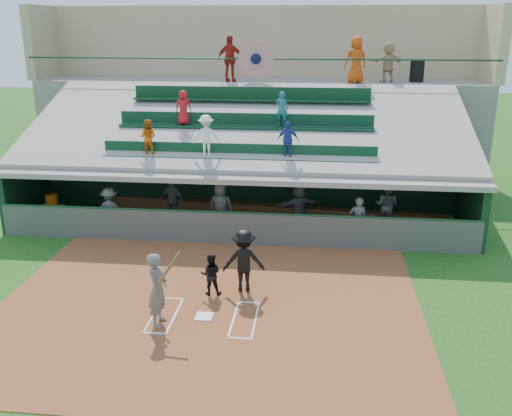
# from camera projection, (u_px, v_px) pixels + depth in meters

# --- Properties ---
(ground) EXTENTS (100.00, 100.00, 0.00)m
(ground) POSITION_uv_depth(u_px,v_px,m) (204.00, 318.00, 14.32)
(ground) COLOR #1D4D15
(ground) RESTS_ON ground
(dirt_slab) EXTENTS (11.00, 9.00, 0.02)m
(dirt_slab) POSITION_uv_depth(u_px,v_px,m) (208.00, 308.00, 14.79)
(dirt_slab) COLOR brown
(dirt_slab) RESTS_ON ground
(home_plate) EXTENTS (0.43, 0.43, 0.03)m
(home_plate) POSITION_uv_depth(u_px,v_px,m) (204.00, 316.00, 14.31)
(home_plate) COLOR white
(home_plate) RESTS_ON dirt_slab
(batters_box_chalk) EXTENTS (2.65, 1.85, 0.01)m
(batters_box_chalk) POSITION_uv_depth(u_px,v_px,m) (204.00, 317.00, 14.31)
(batters_box_chalk) COLOR white
(batters_box_chalk) RESTS_ON dirt_slab
(dugout_floor) EXTENTS (16.00, 3.50, 0.04)m
(dugout_floor) POSITION_uv_depth(u_px,v_px,m) (240.00, 226.00, 20.69)
(dugout_floor) COLOR gray
(dugout_floor) RESTS_ON ground
(concourse_slab) EXTENTS (20.00, 3.00, 4.60)m
(concourse_slab) POSITION_uv_depth(u_px,v_px,m) (259.00, 130.00, 26.36)
(concourse_slab) COLOR gray
(concourse_slab) RESTS_ON ground
(grandstand) EXTENTS (20.40, 10.40, 7.80)m
(grandstand) POSITION_uv_depth(u_px,v_px,m) (252.00, 144.00, 23.55)
(grandstand) COLOR #505650
(grandstand) RESTS_ON ground
(batter_at_plate) EXTENTS (0.87, 0.77, 1.95)m
(batter_at_plate) POSITION_uv_depth(u_px,v_px,m) (158.00, 289.00, 13.71)
(batter_at_plate) COLOR #565853
(batter_at_plate) RESTS_ON dirt_slab
(catcher) EXTENTS (0.60, 0.49, 1.16)m
(catcher) POSITION_uv_depth(u_px,v_px,m) (211.00, 274.00, 15.36)
(catcher) COLOR black
(catcher) RESTS_ON dirt_slab
(home_umpire) EXTENTS (1.22, 0.82, 1.77)m
(home_umpire) POSITION_uv_depth(u_px,v_px,m) (244.00, 261.00, 15.48)
(home_umpire) COLOR black
(home_umpire) RESTS_ON dirt_slab
(dugout_bench) EXTENTS (15.13, 2.09, 0.46)m
(dugout_bench) POSITION_uv_depth(u_px,v_px,m) (246.00, 209.00, 21.80)
(dugout_bench) COLOR brown
(dugout_bench) RESTS_ON dugout_floor
(white_table) EXTENTS (0.84, 0.70, 0.65)m
(white_table) POSITION_uv_depth(u_px,v_px,m) (52.00, 214.00, 20.88)
(white_table) COLOR silver
(white_table) RESTS_ON dugout_floor
(water_cooler) EXTENTS (0.43, 0.43, 0.43)m
(water_cooler) POSITION_uv_depth(u_px,v_px,m) (52.00, 201.00, 20.66)
(water_cooler) COLOR #CD5B0C
(water_cooler) RESTS_ON white_table
(dugout_player_a) EXTENTS (1.07, 0.68, 1.57)m
(dugout_player_a) POSITION_uv_depth(u_px,v_px,m) (110.00, 209.00, 19.94)
(dugout_player_a) COLOR #61645E
(dugout_player_a) RESTS_ON dugout_floor
(dugout_player_b) EXTENTS (1.05, 0.68, 1.66)m
(dugout_player_b) POSITION_uv_depth(u_px,v_px,m) (173.00, 200.00, 20.84)
(dugout_player_b) COLOR #545651
(dugout_player_b) RESTS_ON dugout_floor
(dugout_player_c) EXTENTS (0.92, 0.66, 1.75)m
(dugout_player_c) POSITION_uv_depth(u_px,v_px,m) (221.00, 207.00, 19.95)
(dugout_player_c) COLOR #52544F
(dugout_player_c) RESTS_ON dugout_floor
(dugout_player_d) EXTENTS (1.64, 1.12, 1.69)m
(dugout_player_d) POSITION_uv_depth(u_px,v_px,m) (299.00, 206.00, 20.09)
(dugout_player_d) COLOR #575954
(dugout_player_d) RESTS_ON dugout_floor
(dugout_player_e) EXTENTS (0.58, 0.39, 1.59)m
(dugout_player_e) POSITION_uv_depth(u_px,v_px,m) (358.00, 220.00, 18.87)
(dugout_player_e) COLOR #5B5E59
(dugout_player_e) RESTS_ON dugout_floor
(dugout_player_f) EXTENTS (1.03, 0.93, 1.74)m
(dugout_player_f) POSITION_uv_depth(u_px,v_px,m) (387.00, 205.00, 20.16)
(dugout_player_f) COLOR #61645E
(dugout_player_f) RESTS_ON dugout_floor
(trash_bin) EXTENTS (0.60, 0.60, 0.90)m
(trash_bin) POSITION_uv_depth(u_px,v_px,m) (417.00, 71.00, 24.59)
(trash_bin) COLOR black
(trash_bin) RESTS_ON concourse_slab
(concourse_staff_a) EXTENTS (1.20, 0.65, 1.94)m
(concourse_staff_a) POSITION_uv_depth(u_px,v_px,m) (230.00, 59.00, 24.41)
(concourse_staff_a) COLOR #A11E12
(concourse_staff_a) RESTS_ON concourse_slab
(concourse_staff_b) EXTENTS (1.08, 0.86, 1.92)m
(concourse_staff_b) POSITION_uv_depth(u_px,v_px,m) (356.00, 60.00, 23.87)
(concourse_staff_b) COLOR #C9440B
(concourse_staff_b) RESTS_ON concourse_slab
(concourse_staff_c) EXTENTS (1.62, 1.07, 1.67)m
(concourse_staff_c) POSITION_uv_depth(u_px,v_px,m) (388.00, 62.00, 24.29)
(concourse_staff_c) COLOR tan
(concourse_staff_c) RESTS_ON concourse_slab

